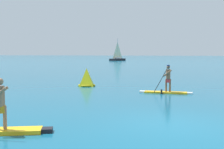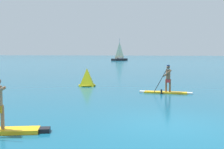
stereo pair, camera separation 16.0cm
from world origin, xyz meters
name	(u,v)px [view 1 (the left image)]	position (x,y,z in m)	size (l,w,h in m)	color
ground	(172,124)	(0.00, 0.00, 0.00)	(440.00, 440.00, 0.00)	#145B7A
paddleboarder_mid_center	(166,87)	(-0.83, 7.79, 0.40)	(3.16, 0.78, 1.78)	yellow
race_marker_buoy	(87,78)	(-6.77, 10.09, 0.59)	(1.42, 1.42, 1.32)	yellow
sailboat_left_horizon	(118,58)	(-20.75, 76.13, 0.75)	(3.93, 6.23, 6.70)	black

